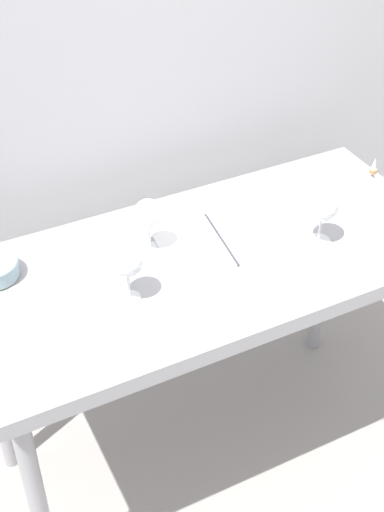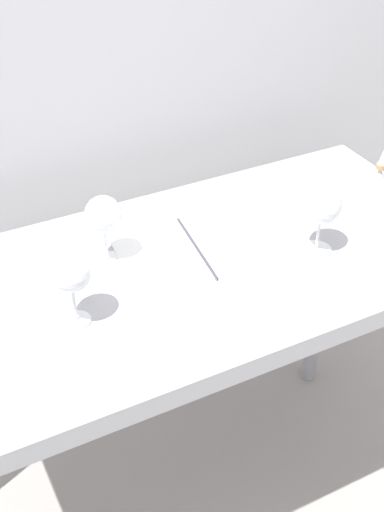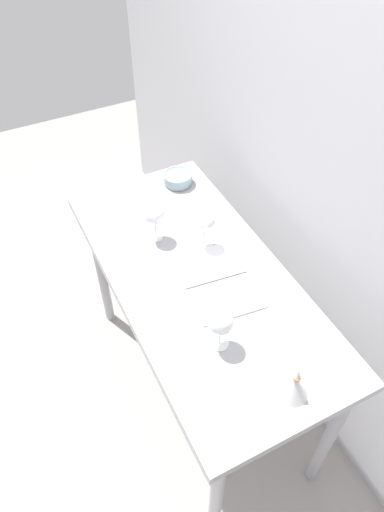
# 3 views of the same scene
# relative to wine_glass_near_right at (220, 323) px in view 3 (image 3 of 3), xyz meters

# --- Properties ---
(ground_plane) EXTENTS (6.00, 6.00, 0.00)m
(ground_plane) POSITION_rel_wine_glass_near_right_xyz_m (-0.31, 0.09, -1.02)
(ground_plane) COLOR gray
(back_wall) EXTENTS (3.80, 0.04, 2.60)m
(back_wall) POSITION_rel_wine_glass_near_right_xyz_m (-0.31, 0.58, 0.28)
(back_wall) COLOR #BABABF
(back_wall) RESTS_ON ground_plane
(steel_counter) EXTENTS (1.40, 0.65, 0.90)m
(steel_counter) POSITION_rel_wine_glass_near_right_xyz_m (-0.31, 0.08, -0.23)
(steel_counter) COLOR #A1A1A6
(steel_counter) RESTS_ON ground_plane
(wine_glass_near_right) EXTENTS (0.09, 0.09, 0.17)m
(wine_glass_near_right) POSITION_rel_wine_glass_near_right_xyz_m (0.00, 0.00, 0.00)
(wine_glass_near_right) COLOR white
(wine_glass_near_right) RESTS_ON steel_counter
(wine_glass_near_left) EXTENTS (0.09, 0.09, 0.17)m
(wine_glass_near_left) POSITION_rel_wine_glass_near_right_xyz_m (-0.58, 0.02, 0.00)
(wine_glass_near_left) COLOR white
(wine_glass_near_left) RESTS_ON steel_counter
(wine_glass_far_left) EXTENTS (0.08, 0.08, 0.17)m
(wine_glass_far_left) POSITION_rel_wine_glass_near_right_xyz_m (-0.45, 0.18, 0.00)
(wine_glass_far_left) COLOR white
(wine_glass_far_left) RESTS_ON steel_counter
(open_notebook) EXTENTS (0.39, 0.30, 0.01)m
(open_notebook) POSITION_rel_wine_glass_near_right_xyz_m (-0.25, 0.13, -0.12)
(open_notebook) COLOR white
(open_notebook) RESTS_ON steel_counter
(tasting_sheet_upper) EXTENTS (0.27, 0.30, 0.00)m
(tasting_sheet_upper) POSITION_rel_wine_glass_near_right_xyz_m (-0.60, 0.25, -0.12)
(tasting_sheet_upper) COLOR white
(tasting_sheet_upper) RESTS_ON steel_counter
(tasting_bowl) EXTENTS (0.14, 0.14, 0.06)m
(tasting_bowl) POSITION_rel_wine_glass_near_right_xyz_m (-0.88, 0.26, -0.09)
(tasting_bowl) COLOR #DBCC66
(tasting_bowl) RESTS_ON steel_counter
(decanter_funnel) EXTENTS (0.10, 0.10, 0.14)m
(decanter_funnel) POSITION_rel_wine_glass_near_right_xyz_m (0.27, 0.12, -0.08)
(decanter_funnel) COLOR silver
(decanter_funnel) RESTS_ON steel_counter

